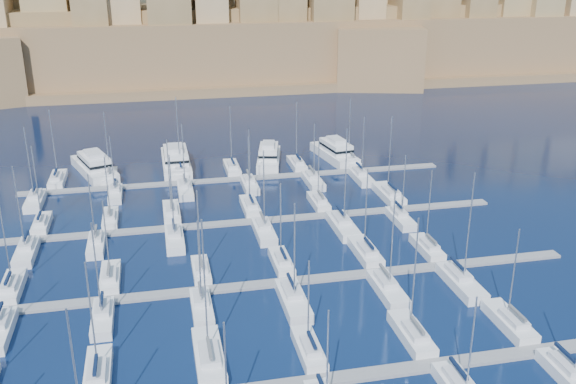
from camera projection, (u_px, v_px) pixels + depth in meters
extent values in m
plane|color=black|center=(268.00, 247.00, 99.10)|extent=(600.00, 600.00, 0.00)
cube|color=slate|center=(326.00, 380.00, 67.90)|extent=(84.00, 2.00, 0.40)
cube|color=slate|center=(284.00, 282.00, 88.04)|extent=(84.00, 2.00, 0.40)
cube|color=slate|center=(257.00, 221.00, 108.19)|extent=(84.00, 2.00, 0.40)
cube|color=slate|center=(239.00, 179.00, 128.34)|extent=(84.00, 2.00, 0.40)
cube|color=white|center=(98.00, 375.00, 68.16)|extent=(2.70, 9.01, 1.65)
cube|color=silver|center=(97.00, 371.00, 66.93)|extent=(1.89, 4.05, 0.70)
cylinder|color=#9EA0A8|center=(91.00, 316.00, 66.13)|extent=(0.18, 0.18, 12.33)
cube|color=black|center=(95.00, 365.00, 66.15)|extent=(0.35, 3.60, 0.35)
cube|color=white|center=(209.00, 358.00, 71.06)|extent=(3.08, 10.26, 1.71)
cube|color=silver|center=(209.00, 354.00, 69.69)|extent=(2.15, 4.62, 0.70)
cylinder|color=#9EA0A8|center=(205.00, 286.00, 68.51)|extent=(0.18, 0.18, 15.56)
cube|color=#595B60|center=(209.00, 348.00, 68.86)|extent=(0.35, 4.10, 0.35)
cube|color=white|center=(309.00, 351.00, 72.38)|extent=(2.49, 8.29, 1.61)
cube|color=silver|center=(311.00, 346.00, 71.21)|extent=(1.74, 3.73, 0.70)
cylinder|color=#9EA0A8|center=(308.00, 303.00, 70.68)|extent=(0.18, 0.18, 10.27)
cube|color=black|center=(312.00, 340.00, 70.47)|extent=(0.35, 3.31, 0.35)
cube|color=white|center=(411.00, 335.00, 75.25)|extent=(2.75, 9.18, 1.66)
cube|color=silver|center=(415.00, 331.00, 74.00)|extent=(1.93, 4.13, 0.70)
cylinder|color=#9EA0A8|center=(414.00, 274.00, 72.95)|extent=(0.18, 0.18, 13.91)
cube|color=#595B60|center=(417.00, 325.00, 73.21)|extent=(0.35, 3.67, 0.35)
cube|color=white|center=(509.00, 323.00, 77.73)|extent=(2.75, 9.15, 1.66)
cube|color=silver|center=(514.00, 319.00, 76.48)|extent=(1.92, 4.12, 0.70)
cylinder|color=#9EA0A8|center=(514.00, 273.00, 75.86)|extent=(0.18, 0.18, 11.42)
cube|color=#595B60|center=(517.00, 313.00, 75.69)|extent=(0.35, 3.66, 0.35)
cylinder|color=#9EA0A8|center=(76.00, 382.00, 54.26)|extent=(0.18, 0.18, 14.31)
cylinder|color=#9EA0A8|center=(226.00, 375.00, 58.02)|extent=(0.18, 0.18, 10.96)
cylinder|color=#9EA0A8|center=(327.00, 360.00, 60.23)|extent=(0.18, 0.18, 10.81)
cube|color=silver|center=(460.00, 380.00, 65.50)|extent=(1.99, 4.27, 0.70)
cylinder|color=#9EA0A8|center=(471.00, 345.00, 62.44)|extent=(0.18, 0.18, 10.79)
cube|color=black|center=(459.00, 368.00, 65.57)|extent=(0.35, 3.79, 0.35)
cube|color=white|center=(570.00, 378.00, 67.69)|extent=(2.72, 9.06, 1.65)
cube|color=silver|center=(567.00, 363.00, 68.11)|extent=(1.90, 4.08, 0.70)
cube|color=black|center=(566.00, 353.00, 68.16)|extent=(0.35, 3.63, 0.35)
cube|color=white|center=(12.00, 288.00, 85.80)|extent=(2.67, 8.89, 1.64)
cube|color=silver|center=(10.00, 284.00, 84.58)|extent=(1.87, 4.00, 0.70)
cylinder|color=#9EA0A8|center=(5.00, 239.00, 83.73)|extent=(0.18, 0.18, 12.51)
cube|color=black|center=(8.00, 278.00, 83.80)|extent=(0.35, 3.56, 0.35)
cube|color=white|center=(110.00, 279.00, 88.26)|extent=(2.62, 8.74, 1.64)
cube|color=silver|center=(109.00, 274.00, 87.05)|extent=(1.84, 3.94, 0.70)
cylinder|color=#9EA0A8|center=(106.00, 237.00, 86.52)|extent=(0.18, 0.18, 10.57)
cube|color=#595B60|center=(108.00, 269.00, 86.28)|extent=(0.35, 3.50, 0.35)
cube|color=white|center=(201.00, 272.00, 90.30)|extent=(2.35, 7.84, 1.59)
cube|color=silver|center=(201.00, 267.00, 89.18)|extent=(1.65, 3.53, 0.70)
cylinder|color=#9EA0A8|center=(199.00, 229.00, 88.41)|extent=(0.18, 0.18, 11.30)
cube|color=#595B60|center=(201.00, 261.00, 88.46)|extent=(0.35, 3.13, 0.35)
cube|color=white|center=(281.00, 263.00, 92.81)|extent=(2.50, 8.33, 1.62)
cube|color=silver|center=(283.00, 258.00, 91.65)|extent=(1.75, 3.75, 0.70)
cylinder|color=#9EA0A8|center=(281.00, 221.00, 90.94)|extent=(0.18, 0.18, 11.29)
cube|color=black|center=(283.00, 253.00, 90.90)|extent=(0.35, 3.33, 0.35)
cube|color=white|center=(365.00, 253.00, 95.94)|extent=(2.88, 9.61, 1.68)
cube|color=silver|center=(367.00, 248.00, 94.64)|extent=(2.02, 4.32, 0.70)
cylinder|color=#9EA0A8|center=(366.00, 208.00, 93.94)|extent=(0.18, 0.18, 12.30)
cube|color=black|center=(369.00, 243.00, 93.84)|extent=(0.35, 3.84, 0.35)
cube|color=white|center=(427.00, 249.00, 97.29)|extent=(2.52, 8.38, 1.62)
cube|color=silver|center=(430.00, 244.00, 96.12)|extent=(1.76, 3.77, 0.70)
cylinder|color=#9EA0A8|center=(429.00, 207.00, 95.36)|extent=(0.18, 0.18, 11.64)
cube|color=#595B60|center=(431.00, 239.00, 95.37)|extent=(0.35, 3.35, 0.35)
cube|color=white|center=(0.00, 332.00, 75.83)|extent=(2.73, 9.11, 1.66)
cube|color=silver|center=(0.00, 320.00, 76.25)|extent=(1.91, 4.10, 0.70)
cube|color=white|center=(103.00, 320.00, 78.47)|extent=(2.53, 8.44, 1.62)
cube|color=silver|center=(102.00, 308.00, 78.83)|extent=(1.77, 3.80, 0.70)
cylinder|color=#9EA0A8|center=(97.00, 271.00, 75.65)|extent=(0.18, 0.18, 12.27)
cube|color=black|center=(102.00, 299.00, 78.85)|extent=(0.35, 3.38, 0.35)
cube|color=white|center=(202.00, 309.00, 80.86)|extent=(2.53, 8.44, 1.62)
cube|color=silver|center=(201.00, 297.00, 81.22)|extent=(1.77, 3.80, 0.70)
cylinder|color=#9EA0A8|center=(200.00, 264.00, 78.19)|extent=(0.18, 0.18, 11.44)
cube|color=#595B60|center=(200.00, 289.00, 81.24)|extent=(0.35, 3.38, 0.35)
cube|color=white|center=(293.00, 302.00, 82.41)|extent=(3.01, 10.04, 1.70)
cube|color=silver|center=(292.00, 290.00, 82.91)|extent=(2.11, 4.52, 0.70)
cylinder|color=#9EA0A8|center=(294.00, 252.00, 79.39)|extent=(0.18, 0.18, 12.97)
cube|color=black|center=(291.00, 281.00, 83.01)|extent=(0.35, 4.02, 0.35)
cube|color=white|center=(388.00, 291.00, 85.19)|extent=(2.87, 9.56, 1.68)
cube|color=silver|center=(386.00, 279.00, 85.65)|extent=(2.01, 4.30, 0.70)
cylinder|color=#9EA0A8|center=(392.00, 240.00, 82.09)|extent=(0.18, 0.18, 13.49)
cube|color=#595B60|center=(385.00, 271.00, 85.72)|extent=(0.35, 3.82, 0.35)
cube|color=white|center=(461.00, 284.00, 86.95)|extent=(3.06, 10.19, 1.71)
cube|color=silver|center=(459.00, 272.00, 87.46)|extent=(2.14, 4.59, 0.70)
cylinder|color=#9EA0A8|center=(469.00, 228.00, 83.52)|extent=(0.18, 0.18, 15.22)
cube|color=black|center=(458.00, 264.00, 87.56)|extent=(0.35, 4.08, 0.35)
cube|color=white|center=(42.00, 225.00, 105.83)|extent=(2.47, 8.24, 1.61)
cube|color=silver|center=(40.00, 220.00, 104.68)|extent=(1.73, 3.71, 0.70)
cylinder|color=#9EA0A8|center=(36.00, 183.00, 103.72)|extent=(0.18, 0.18, 12.67)
cube|color=black|center=(39.00, 215.00, 103.93)|extent=(0.35, 3.30, 0.35)
cube|color=white|center=(111.00, 219.00, 108.01)|extent=(2.48, 8.26, 1.61)
cube|color=silver|center=(110.00, 215.00, 106.85)|extent=(1.73, 3.72, 0.70)
cylinder|color=#9EA0A8|center=(107.00, 186.00, 106.34)|extent=(0.18, 0.18, 10.09)
cube|color=#595B60|center=(109.00, 210.00, 106.10)|extent=(0.35, 3.30, 0.35)
cube|color=white|center=(172.00, 213.00, 110.46)|extent=(2.77, 9.23, 1.66)
cube|color=silver|center=(171.00, 209.00, 109.20)|extent=(1.94, 4.16, 0.70)
cylinder|color=#9EA0A8|center=(169.00, 174.00, 108.45)|extent=(0.18, 0.18, 12.26)
cube|color=#595B60|center=(171.00, 204.00, 108.41)|extent=(0.35, 3.69, 0.35)
cube|color=white|center=(250.00, 207.00, 113.04)|extent=(2.69, 8.96, 1.65)
cube|color=silver|center=(251.00, 203.00, 111.81)|extent=(1.88, 4.03, 0.70)
cylinder|color=#9EA0A8|center=(249.00, 170.00, 111.07)|extent=(0.18, 0.18, 11.98)
cube|color=black|center=(251.00, 198.00, 111.03)|extent=(0.35, 3.58, 0.35)
cube|color=white|center=(319.00, 203.00, 115.20)|extent=(2.50, 8.33, 1.62)
cube|color=silver|center=(320.00, 198.00, 114.03)|extent=(1.75, 3.75, 0.70)
cylinder|color=#9EA0A8|center=(319.00, 170.00, 113.48)|extent=(0.18, 0.18, 10.39)
cube|color=#595B60|center=(321.00, 194.00, 113.28)|extent=(0.35, 3.33, 0.35)
cube|color=white|center=(389.00, 195.00, 118.87)|extent=(3.14, 10.47, 1.72)
cube|color=silver|center=(391.00, 191.00, 117.48)|extent=(2.20, 4.71, 0.70)
cylinder|color=#9EA0A8|center=(390.00, 154.00, 116.61)|extent=(0.18, 0.18, 13.93)
cube|color=black|center=(392.00, 186.00, 116.64)|extent=(0.35, 4.19, 0.35)
cube|color=white|center=(27.00, 253.00, 95.84)|extent=(2.77, 9.24, 1.66)
cube|color=silver|center=(26.00, 243.00, 96.27)|extent=(1.94, 4.16, 0.70)
cylinder|color=#9EA0A8|center=(19.00, 209.00, 92.86)|extent=(0.18, 0.18, 12.95)
cube|color=black|center=(26.00, 236.00, 96.33)|extent=(0.35, 3.70, 0.35)
cube|color=white|center=(96.00, 246.00, 98.24)|extent=(2.51, 8.35, 1.62)
cube|color=silver|center=(96.00, 237.00, 98.60)|extent=(1.75, 3.76, 0.70)
cylinder|color=#9EA0A8|center=(92.00, 209.00, 95.66)|extent=(0.18, 0.18, 10.95)
cube|color=#595B60|center=(95.00, 230.00, 98.61)|extent=(0.35, 3.34, 0.35)
cube|color=white|center=(175.00, 240.00, 100.14)|extent=(2.79, 9.31, 1.67)
cube|color=silver|center=(174.00, 231.00, 100.57)|extent=(1.96, 4.19, 0.70)
cylinder|color=#9EA0A8|center=(172.00, 197.00, 97.10)|extent=(0.18, 0.18, 13.27)
cube|color=black|center=(173.00, 224.00, 100.63)|extent=(0.35, 3.72, 0.35)
cube|color=white|center=(264.00, 232.00, 102.93)|extent=(2.80, 9.33, 1.67)
cube|color=silver|center=(263.00, 223.00, 103.37)|extent=(1.96, 4.20, 0.70)
cylinder|color=#9EA0A8|center=(264.00, 191.00, 99.93)|extent=(0.18, 0.18, 13.04)
cube|color=#595B60|center=(262.00, 216.00, 103.43)|extent=(0.35, 3.73, 0.35)
cube|color=white|center=(343.00, 227.00, 104.94)|extent=(3.15, 10.52, 1.73)
cube|color=silver|center=(341.00, 218.00, 105.48)|extent=(2.21, 4.73, 0.70)
cylinder|color=#9EA0A8|center=(346.00, 177.00, 101.38)|extent=(0.18, 0.18, 15.90)
cube|color=black|center=(341.00, 211.00, 105.59)|extent=(0.35, 4.21, 0.35)
cube|color=white|center=(401.00, 220.00, 107.91)|extent=(2.56, 8.55, 1.63)
cube|color=silver|center=(399.00, 211.00, 108.29)|extent=(1.80, 3.85, 0.70)
cylinder|color=#9EA0A8|center=(404.00, 186.00, 105.37)|extent=(0.18, 0.18, 10.68)
cube|color=black|center=(398.00, 205.00, 108.31)|extent=(0.35, 3.42, 0.35)
cube|color=white|center=(58.00, 180.00, 126.51)|extent=(2.83, 9.45, 1.67)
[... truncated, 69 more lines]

